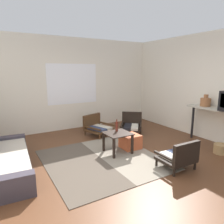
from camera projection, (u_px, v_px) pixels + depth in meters
name	position (u px, v px, depth m)	size (l,w,h in m)	color
ground_plane	(131.00, 166.00, 3.87)	(7.80, 7.80, 0.00)	#56331E
far_wall_with_window	(72.00, 84.00, 6.18)	(5.60, 0.13, 2.70)	silver
side_wall_right	(211.00, 87.00, 5.18)	(0.12, 6.60, 2.70)	silver
area_rug	(103.00, 159.00, 4.16)	(2.18, 2.28, 0.01)	#4C4238
couch	(3.00, 161.00, 3.63)	(0.90, 2.14, 0.64)	#38333D
coffee_table	(118.00, 137.00, 4.44)	(0.53, 0.52, 0.45)	black
armchair_by_window	(97.00, 126.00, 5.73)	(0.80, 0.81, 0.55)	#472D19
armchair_striped_foreground	(179.00, 156.00, 3.71)	(0.61, 0.54, 0.56)	black
armchair_corner	(131.00, 125.00, 5.85)	(0.84, 0.85, 0.58)	black
ottoman_orange	(130.00, 142.00, 4.73)	(0.40, 0.40, 0.32)	#BC5633
console_shelf	(223.00, 114.00, 4.68)	(0.42, 1.71, 0.90)	#B2AD9E
clay_vase	(206.00, 102.00, 5.04)	(0.24, 0.24, 0.29)	#935B38
glass_bottle	(117.00, 126.00, 4.53)	(0.06, 0.06, 0.27)	#5B2319
wicker_basket	(220.00, 149.00, 4.45)	(0.27, 0.27, 0.21)	#9E7A4C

